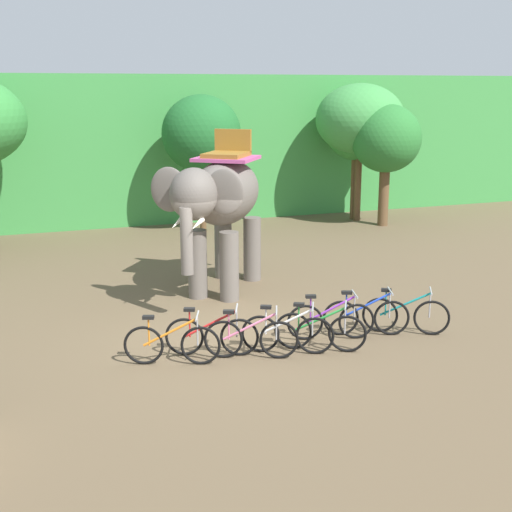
% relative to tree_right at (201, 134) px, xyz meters
% --- Properties ---
extents(ground_plane, '(80.00, 80.00, 0.00)m').
position_rel_tree_right_xyz_m(ground_plane, '(-2.27, -9.80, -3.25)').
color(ground_plane, brown).
extents(foliage_hedge, '(36.00, 6.00, 5.18)m').
position_rel_tree_right_xyz_m(foliage_hedge, '(-2.27, 4.59, -0.66)').
color(foliage_hedge, '#3D8E42').
rests_on(foliage_hedge, ground).
extents(tree_right, '(2.60, 2.60, 4.53)m').
position_rel_tree_right_xyz_m(tree_right, '(0.00, 0.00, 0.00)').
color(tree_right, brown).
rests_on(tree_right, ground).
extents(tree_left, '(2.34, 2.34, 4.83)m').
position_rel_tree_right_xyz_m(tree_left, '(5.79, 0.25, 0.23)').
color(tree_left, brown).
rests_on(tree_left, ground).
extents(tree_center_right, '(3.14, 3.14, 4.89)m').
position_rel_tree_right_xyz_m(tree_center_right, '(5.81, -0.02, 0.37)').
color(tree_center_right, brown).
rests_on(tree_center_right, ground).
extents(tree_far_left, '(2.41, 2.41, 4.21)m').
position_rel_tree_right_xyz_m(tree_far_left, '(6.23, -1.16, -0.25)').
color(tree_far_left, brown).
rests_on(tree_far_left, ground).
extents(elephant, '(3.40, 3.93, 3.78)m').
position_rel_tree_right_xyz_m(elephant, '(-1.47, -6.94, -1.05)').
color(elephant, '#665E56').
rests_on(elephant, ground).
extents(bike_orange, '(1.62, 0.72, 0.92)m').
position_rel_tree_right_xyz_m(bike_orange, '(-3.58, -10.84, -2.87)').
color(bike_orange, black).
rests_on(bike_orange, ground).
extents(bike_red, '(1.61, 0.74, 0.92)m').
position_rel_tree_right_xyz_m(bike_red, '(-2.80, -10.68, -2.87)').
color(bike_red, black).
rests_on(bike_red, ground).
extents(bike_pink, '(1.61, 0.75, 0.92)m').
position_rel_tree_right_xyz_m(bike_pink, '(-2.18, -11.04, -2.87)').
color(bike_pink, black).
rests_on(bike_pink, ground).
extents(bike_white, '(1.57, 0.82, 0.92)m').
position_rel_tree_right_xyz_m(bike_white, '(-1.47, -11.04, -2.87)').
color(bike_white, black).
rests_on(bike_white, ground).
extents(bike_green, '(1.52, 0.89, 0.92)m').
position_rel_tree_right_xyz_m(bike_green, '(-0.86, -11.13, -2.87)').
color(bike_green, black).
rests_on(bike_green, ground).
extents(bike_purple, '(1.66, 0.64, 0.92)m').
position_rel_tree_right_xyz_m(bike_purple, '(-0.41, -10.66, -2.87)').
color(bike_purple, black).
rests_on(bike_purple, ground).
extents(bike_blue, '(1.63, 0.72, 0.92)m').
position_rel_tree_right_xyz_m(bike_blue, '(0.34, -10.70, -2.87)').
color(bike_blue, black).
rests_on(bike_blue, ground).
extents(bike_teal, '(1.50, 0.91, 0.92)m').
position_rel_tree_right_xyz_m(bike_teal, '(1.12, -10.88, -2.87)').
color(bike_teal, black).
rests_on(bike_teal, ground).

